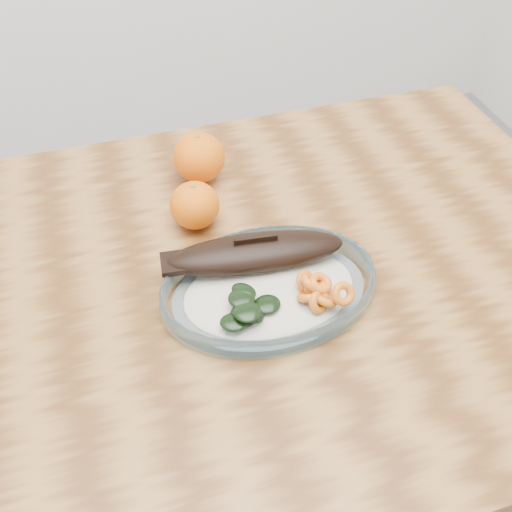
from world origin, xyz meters
name	(u,v)px	position (x,y,z in m)	size (l,w,h in m)	color
dining_table	(220,328)	(0.00, 0.00, 0.65)	(1.20, 0.80, 0.75)	#5A3415
plated_meal	(269,284)	(0.06, -0.04, 0.77)	(0.54, 0.54, 0.08)	white
orange_left	(195,205)	(0.00, 0.13, 0.79)	(0.07, 0.07, 0.07)	#F26004
orange_right	(199,158)	(0.04, 0.24, 0.79)	(0.08, 0.08, 0.08)	#F26004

